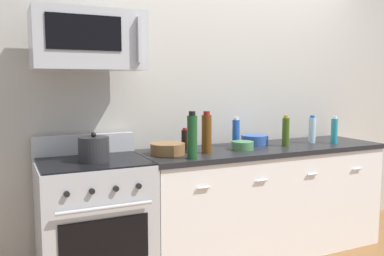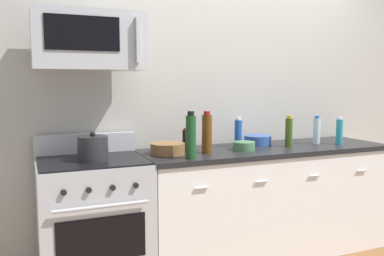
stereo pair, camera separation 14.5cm
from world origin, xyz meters
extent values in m
plane|color=brown|center=(0.00, 0.00, 0.00)|extent=(6.29, 6.29, 0.00)
cube|color=#B7B2A8|center=(0.00, 0.41, 1.35)|extent=(5.24, 0.10, 2.70)
cube|color=white|center=(0.00, 0.00, 0.44)|extent=(2.12, 0.62, 0.88)
cube|color=black|center=(0.00, 0.00, 0.90)|extent=(2.15, 0.65, 0.04)
cylinder|color=silver|center=(-0.74, -0.32, 0.72)|extent=(0.10, 0.02, 0.02)
cylinder|color=silver|center=(-0.25, -0.32, 0.72)|extent=(0.10, 0.02, 0.02)
cylinder|color=silver|center=(0.25, -0.32, 0.72)|extent=(0.10, 0.02, 0.02)
cylinder|color=silver|center=(0.74, -0.32, 0.72)|extent=(0.10, 0.02, 0.02)
cube|color=#B7BABF|center=(-1.45, 0.00, 0.46)|extent=(0.76, 0.64, 0.91)
cube|color=black|center=(-1.45, -0.32, 0.45)|extent=(0.58, 0.01, 0.30)
cylinder|color=#B7BABF|center=(-1.45, -0.35, 0.68)|extent=(0.61, 0.02, 0.02)
cube|color=#B7BABF|center=(-1.45, 0.29, 0.99)|extent=(0.76, 0.06, 0.16)
cube|color=black|center=(-1.45, 0.00, 0.92)|extent=(0.73, 0.61, 0.01)
cylinder|color=black|center=(-1.68, -0.33, 0.79)|extent=(0.04, 0.02, 0.04)
cylinder|color=black|center=(-1.53, -0.33, 0.79)|extent=(0.04, 0.02, 0.04)
cylinder|color=black|center=(-1.37, -0.33, 0.79)|extent=(0.04, 0.02, 0.04)
cylinder|color=black|center=(-1.22, -0.33, 0.79)|extent=(0.04, 0.02, 0.04)
cube|color=#B7BABF|center=(-1.45, 0.05, 1.75)|extent=(0.74, 0.40, 0.40)
cube|color=black|center=(-1.51, -0.15, 1.78)|extent=(0.48, 0.01, 0.22)
cube|color=#B7BABF|center=(-1.15, -0.17, 1.75)|extent=(0.02, 0.04, 0.30)
cylinder|color=#1E4CA5|center=(-0.21, 0.12, 1.03)|extent=(0.06, 0.06, 0.23)
cylinder|color=silver|center=(-0.21, 0.12, 1.16)|extent=(0.04, 0.04, 0.02)
cylinder|color=black|center=(-0.69, 0.12, 1.00)|extent=(0.05, 0.05, 0.17)
cylinder|color=maroon|center=(-0.69, 0.12, 1.09)|extent=(0.04, 0.04, 0.02)
cylinder|color=silver|center=(0.52, 0.00, 1.03)|extent=(0.06, 0.06, 0.23)
cylinder|color=blue|center=(0.52, 0.00, 1.16)|extent=(0.04, 0.04, 0.02)
cylinder|color=#19471E|center=(-0.79, -0.23, 1.08)|extent=(0.07, 0.07, 0.31)
cylinder|color=black|center=(-0.79, -0.23, 1.25)|extent=(0.05, 0.05, 0.03)
cylinder|color=teal|center=(0.68, -0.10, 1.03)|extent=(0.06, 0.06, 0.22)
cylinder|color=white|center=(0.68, -0.10, 1.15)|extent=(0.04, 0.04, 0.02)
cylinder|color=#385114|center=(0.19, -0.04, 1.04)|extent=(0.06, 0.06, 0.24)
cylinder|color=#B29919|center=(0.19, -0.04, 1.17)|extent=(0.04, 0.04, 0.02)
cylinder|color=#59330F|center=(-0.59, -0.07, 1.07)|extent=(0.08, 0.08, 0.30)
cylinder|color=maroon|center=(-0.59, -0.07, 1.23)|extent=(0.05, 0.05, 0.03)
cylinder|color=#2D519E|center=(-0.01, 0.14, 0.96)|extent=(0.24, 0.24, 0.08)
torus|color=#2D519E|center=(-0.01, 0.14, 1.00)|extent=(0.24, 0.24, 0.01)
cylinder|color=#2D519E|center=(-0.01, 0.14, 0.93)|extent=(0.13, 0.13, 0.01)
cylinder|color=#477A4C|center=(-0.25, -0.05, 0.95)|extent=(0.18, 0.18, 0.07)
torus|color=#477A4C|center=(-0.25, -0.05, 0.98)|extent=(0.18, 0.18, 0.01)
cylinder|color=#477A4C|center=(-0.25, -0.05, 0.93)|extent=(0.10, 0.10, 0.01)
cylinder|color=brown|center=(-0.88, 0.01, 0.96)|extent=(0.26, 0.26, 0.08)
torus|color=brown|center=(-0.88, 0.01, 1.00)|extent=(0.26, 0.26, 0.01)
cylinder|color=brown|center=(-0.88, 0.01, 0.93)|extent=(0.15, 0.15, 0.01)
cylinder|color=#262628|center=(-1.45, -0.05, 1.01)|extent=(0.21, 0.21, 0.17)
sphere|color=black|center=(-1.45, -0.05, 1.11)|extent=(0.04, 0.04, 0.04)
camera|label=1|loc=(-2.02, -2.84, 1.47)|focal=38.19mm
camera|label=2|loc=(-1.88, -2.90, 1.47)|focal=38.19mm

